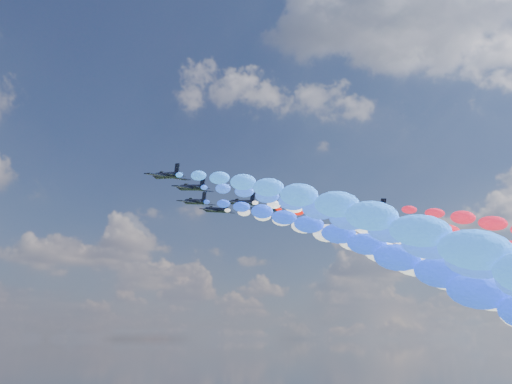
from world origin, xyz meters
TOP-DOWN VIEW (x-y plane):
  - jet_0 at (-29.87, -4.50)m, footprint 9.88×13.42m
  - trail_0 at (-29.87, -59.18)m, footprint 6.13×104.69m
  - jet_1 at (-19.82, 2.00)m, footprint 10.09×13.57m
  - trail_1 at (-19.82, -52.68)m, footprint 6.13×104.69m
  - jet_2 at (-11.04, 14.91)m, footprint 10.09×13.57m
  - trail_2 at (-11.04, -39.77)m, footprint 6.13×104.69m
  - jet_3 at (-0.89, 8.66)m, footprint 9.82×13.38m
  - trail_3 at (-0.89, -46.02)m, footprint 6.13×104.69m
  - jet_4 at (-0.97, 20.69)m, footprint 10.03×13.52m
  - trail_4 at (-0.97, -33.99)m, footprint 6.13×104.69m
  - jet_5 at (8.97, 11.69)m, footprint 10.26×13.69m
  - trail_5 at (8.97, -42.99)m, footprint 6.13×104.69m
  - jet_6 at (18.38, 5.37)m, footprint 10.08×13.56m
  - trail_6 at (18.38, -49.31)m, footprint 6.13×104.69m
  - jet_7 at (29.84, -6.23)m, footprint 9.90×13.43m

SIDE VIEW (x-z plane):
  - trail_0 at x=-29.87m, z-range 53.95..96.77m
  - trail_1 at x=-19.82m, z-range 53.95..96.77m
  - trail_2 at x=-11.04m, z-range 53.95..96.77m
  - trail_3 at x=-0.89m, z-range 53.95..96.77m
  - trail_4 at x=-0.97m, z-range 53.95..96.77m
  - trail_5 at x=8.97m, z-range 53.95..96.77m
  - trail_6 at x=18.38m, z-range 53.95..96.77m
  - jet_0 at x=-29.87m, z-range 92.13..97.26m
  - jet_1 at x=-19.82m, z-range 92.13..97.26m
  - jet_2 at x=-11.04m, z-range 92.13..97.26m
  - jet_3 at x=-0.89m, z-range 92.13..97.26m
  - jet_4 at x=-0.97m, z-range 92.13..97.26m
  - jet_5 at x=8.97m, z-range 92.13..97.26m
  - jet_6 at x=18.38m, z-range 92.13..97.26m
  - jet_7 at x=29.84m, z-range 92.13..97.26m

